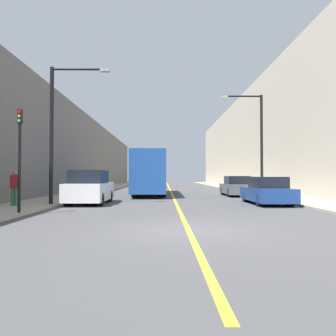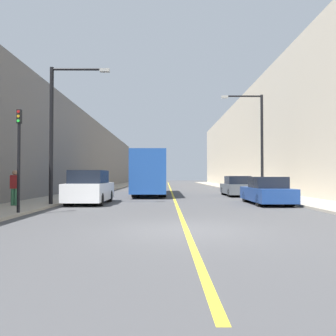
# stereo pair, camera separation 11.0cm
# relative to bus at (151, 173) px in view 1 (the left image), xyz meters

# --- Properties ---
(ground_plane) EXTENTS (200.00, 200.00, 0.00)m
(ground_plane) POSITION_rel_bus_xyz_m (1.77, -17.56, -1.81)
(ground_plane) COLOR #474749
(sidewalk_left) EXTENTS (2.89, 72.00, 0.12)m
(sidewalk_left) POSITION_rel_bus_xyz_m (-5.83, 12.44, -1.75)
(sidewalk_left) COLOR #A89E8C
(sidewalk_left) RESTS_ON ground
(sidewalk_right) EXTENTS (2.89, 72.00, 0.12)m
(sidewalk_right) POSITION_rel_bus_xyz_m (9.37, 12.44, -1.75)
(sidewalk_right) COLOR #A89E8C
(sidewalk_right) RESTS_ON ground
(building_row_left) EXTENTS (4.00, 72.00, 8.27)m
(building_row_left) POSITION_rel_bus_xyz_m (-9.28, 12.44, 2.33)
(building_row_left) COLOR #66605B
(building_row_left) RESTS_ON ground
(building_row_right) EXTENTS (4.00, 72.00, 11.68)m
(building_row_right) POSITION_rel_bus_xyz_m (12.81, 12.44, 4.03)
(building_row_right) COLOR beige
(building_row_right) RESTS_ON ground
(road_center_line) EXTENTS (0.16, 72.00, 0.01)m
(road_center_line) POSITION_rel_bus_xyz_m (1.77, 12.44, -1.80)
(road_center_line) COLOR gold
(road_center_line) RESTS_ON ground
(bus) EXTENTS (2.46, 11.21, 3.36)m
(bus) POSITION_rel_bus_xyz_m (0.00, 0.00, 0.00)
(bus) COLOR #1E4793
(bus) RESTS_ON ground
(parked_suv_left) EXTENTS (1.98, 4.55, 1.85)m
(parked_suv_left) POSITION_rel_bus_xyz_m (-3.04, -8.73, -0.95)
(parked_suv_left) COLOR silver
(parked_suv_left) RESTS_ON ground
(car_right_near) EXTENTS (1.86, 4.58, 1.50)m
(car_right_near) POSITION_rel_bus_xyz_m (6.72, -9.08, -1.13)
(car_right_near) COLOR navy
(car_right_near) RESTS_ON ground
(car_right_mid) EXTENTS (1.87, 4.49, 1.54)m
(car_right_mid) POSITION_rel_bus_xyz_m (6.69, -1.79, -1.12)
(car_right_mid) COLOR #51565B
(car_right_mid) RESTS_ON ground
(street_lamp_left) EXTENTS (3.08, 0.24, 7.03)m
(street_lamp_left) POSITION_rel_bus_xyz_m (-4.38, -10.16, 2.41)
(street_lamp_left) COLOR black
(street_lamp_left) RESTS_ON sidewalk_left
(street_lamp_right) EXTENTS (3.08, 0.24, 7.36)m
(street_lamp_right) POSITION_rel_bus_xyz_m (7.92, -3.21, 2.58)
(street_lamp_right) COLOR black
(street_lamp_right) RESTS_ON sidewalk_right
(traffic_light) EXTENTS (0.16, 0.18, 4.05)m
(traffic_light) POSITION_rel_bus_xyz_m (-4.59, -14.08, 0.52)
(traffic_light) COLOR black
(traffic_light) RESTS_ON sidewalk_left
(pedestrian) EXTENTS (0.38, 0.24, 1.71)m
(pedestrian) POSITION_rel_bus_xyz_m (-6.15, -11.01, -0.81)
(pedestrian) COLOR #336B47
(pedestrian) RESTS_ON sidewalk_left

